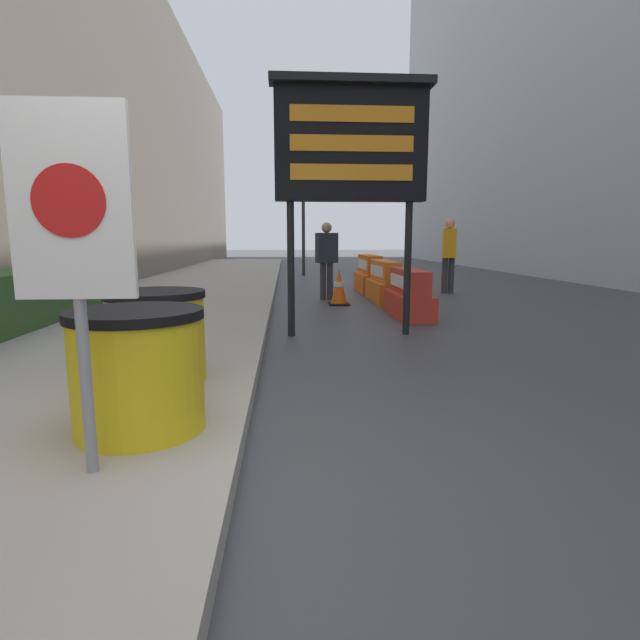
% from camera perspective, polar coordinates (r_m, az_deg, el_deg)
% --- Properties ---
extents(ground_plane, '(120.00, 120.00, 0.00)m').
position_cam_1_polar(ground_plane, '(2.88, -9.59, -18.82)').
color(ground_plane, '#3F3F42').
extents(building_left_facade, '(0.40, 50.40, 10.28)m').
position_cam_1_polar(building_left_facade, '(13.69, -25.71, 24.46)').
color(building_left_facade, gray).
rests_on(building_left_facade, ground_plane).
extents(bare_tree, '(1.31, 1.53, 3.34)m').
position_cam_1_polar(bare_tree, '(11.36, -23.64, 10.06)').
color(bare_tree, '#4C3D2D').
rests_on(bare_tree, sidewalk_left).
extents(barrel_drum_foreground, '(0.83, 0.83, 0.77)m').
position_cam_1_polar(barrel_drum_foreground, '(3.34, -20.04, -5.40)').
color(barrel_drum_foreground, yellow).
rests_on(barrel_drum_foreground, sidewalk_left).
extents(barrel_drum_middle, '(0.83, 0.83, 0.77)m').
position_cam_1_polar(barrel_drum_middle, '(4.45, -18.15, -1.74)').
color(barrel_drum_middle, yellow).
rests_on(barrel_drum_middle, sidewalk_left).
extents(warning_sign, '(0.58, 0.08, 1.85)m').
position_cam_1_polar(warning_sign, '(2.72, -26.40, 9.39)').
color(warning_sign, gray).
rests_on(warning_sign, sidewalk_left).
extents(message_board, '(2.16, 0.36, 3.43)m').
position_cam_1_polar(message_board, '(7.07, 3.55, 19.31)').
color(message_board, black).
rests_on(message_board, ground_plane).
extents(jersey_barrier_red_striped, '(0.57, 1.64, 0.83)m').
position_cam_1_polar(jersey_barrier_red_striped, '(8.86, 10.10, 2.73)').
color(jersey_barrier_red_striped, red).
rests_on(jersey_barrier_red_striped, ground_plane).
extents(jersey_barrier_orange_near, '(0.55, 1.82, 0.88)m').
position_cam_1_polar(jersey_barrier_orange_near, '(10.99, 7.36, 4.16)').
color(jersey_barrier_orange_near, orange).
rests_on(jersey_barrier_orange_near, ground_plane).
extents(jersey_barrier_orange_far, '(0.59, 1.77, 0.94)m').
position_cam_1_polar(jersey_barrier_orange_far, '(12.91, 5.67, 5.05)').
color(jersey_barrier_orange_far, orange).
rests_on(jersey_barrier_orange_far, ground_plane).
extents(traffic_cone_near, '(0.42, 0.42, 0.75)m').
position_cam_1_polar(traffic_cone_near, '(10.29, 2.18, 3.76)').
color(traffic_cone_near, black).
rests_on(traffic_cone_near, ground_plane).
extents(traffic_light_near_curb, '(0.28, 0.44, 4.28)m').
position_cam_1_polar(traffic_light_near_curb, '(18.69, -1.92, 14.60)').
color(traffic_light_near_curb, '#2D2D30').
rests_on(traffic_light_near_curb, ground_plane).
extents(pedestrian_worker, '(0.51, 0.38, 1.71)m').
position_cam_1_polar(pedestrian_worker, '(11.16, 0.76, 7.50)').
color(pedestrian_worker, '#333338').
rests_on(pedestrian_worker, ground_plane).
extents(pedestrian_passerby, '(0.39, 0.53, 1.84)m').
position_cam_1_polar(pedestrian_passerby, '(12.93, 14.52, 7.79)').
color(pedestrian_passerby, '#333338').
rests_on(pedestrian_passerby, ground_plane).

